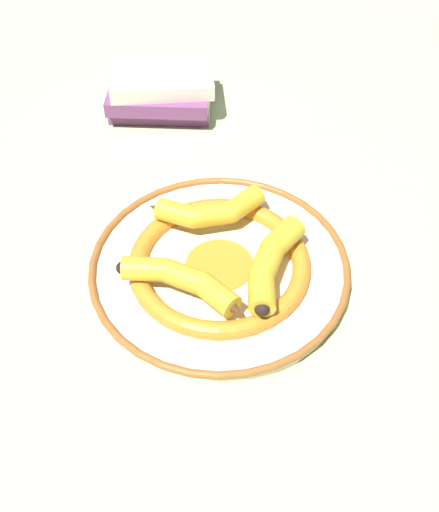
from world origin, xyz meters
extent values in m
plane|color=#B2C693|center=(0.00, 0.00, 0.00)|extent=(2.80, 2.80, 0.00)
cylinder|color=beige|center=(-0.02, -0.04, 0.01)|extent=(0.36, 0.36, 0.02)
torus|color=orange|center=(-0.02, -0.04, 0.02)|extent=(0.26, 0.26, 0.03)
cylinder|color=orange|center=(-0.02, -0.04, 0.02)|extent=(0.10, 0.10, 0.00)
torus|color=#995B28|center=(-0.02, -0.04, 0.02)|extent=(0.37, 0.37, 0.01)
cylinder|color=gold|center=(0.04, 0.04, 0.05)|extent=(0.04, 0.06, 0.03)
cylinder|color=gold|center=(0.05, -0.01, 0.05)|extent=(0.05, 0.06, 0.03)
cylinder|color=gold|center=(0.08, -0.05, 0.05)|extent=(0.06, 0.06, 0.03)
sphere|color=gold|center=(0.04, 0.01, 0.05)|extent=(0.03, 0.03, 0.03)
sphere|color=gold|center=(0.06, -0.04, 0.05)|extent=(0.03, 0.03, 0.03)
cone|color=#472D19|center=(0.05, 0.07, 0.05)|extent=(0.03, 0.03, 0.02)
sphere|color=black|center=(0.11, -0.07, 0.05)|extent=(0.02, 0.02, 0.02)
cylinder|color=gold|center=(0.02, -0.12, 0.05)|extent=(0.06, 0.06, 0.04)
cylinder|color=gold|center=(-0.03, -0.11, 0.05)|extent=(0.06, 0.04, 0.04)
cylinder|color=gold|center=(-0.08, -0.11, 0.05)|extent=(0.06, 0.05, 0.04)
sphere|color=gold|center=(0.00, -0.11, 0.05)|extent=(0.04, 0.04, 0.04)
sphere|color=gold|center=(-0.05, -0.10, 0.05)|extent=(0.04, 0.04, 0.04)
cone|color=#472D19|center=(0.05, -0.13, 0.05)|extent=(0.04, 0.04, 0.03)
sphere|color=black|center=(-0.11, -0.11, 0.05)|extent=(0.02, 0.02, 0.02)
cylinder|color=gold|center=(-0.10, -0.05, 0.05)|extent=(0.06, 0.07, 0.03)
cylinder|color=gold|center=(-0.07, 0.00, 0.05)|extent=(0.04, 0.06, 0.03)
cylinder|color=gold|center=(-0.07, 0.05, 0.05)|extent=(0.04, 0.06, 0.03)
sphere|color=gold|center=(-0.08, -0.03, 0.05)|extent=(0.03, 0.03, 0.03)
sphere|color=gold|center=(-0.07, 0.03, 0.05)|extent=(0.03, 0.03, 0.03)
cone|color=#472D19|center=(-0.11, -0.08, 0.05)|extent=(0.04, 0.04, 0.02)
sphere|color=black|center=(-0.08, 0.08, 0.05)|extent=(0.02, 0.02, 0.02)
cube|color=#753D70|center=(0.36, 0.16, 0.01)|extent=(0.14, 0.20, 0.03)
cube|color=white|center=(0.36, 0.15, 0.01)|extent=(0.13, 0.19, 0.02)
cube|color=#753D70|center=(0.37, 0.15, 0.04)|extent=(0.18, 0.20, 0.03)
cube|color=white|center=(0.37, 0.15, 0.04)|extent=(0.17, 0.20, 0.02)
cube|color=silver|center=(0.36, 0.15, 0.07)|extent=(0.16, 0.21, 0.03)
cube|color=white|center=(0.36, 0.14, 0.07)|extent=(0.15, 0.20, 0.02)
camera|label=1|loc=(-0.56, -0.15, 0.66)|focal=42.00mm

